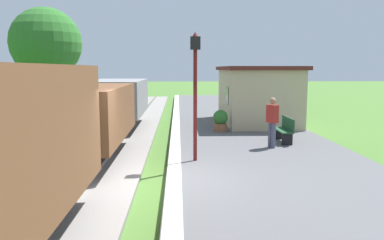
% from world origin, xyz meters
% --- Properties ---
extents(ground_plane, '(160.00, 160.00, 0.00)m').
position_xyz_m(ground_plane, '(0.00, 0.00, 0.00)').
color(ground_plane, '#47702D').
extents(platform_slab, '(6.00, 60.00, 0.25)m').
position_xyz_m(platform_slab, '(3.20, 0.00, 0.12)').
color(platform_slab, '#565659').
rests_on(platform_slab, ground).
extents(platform_edge_stripe, '(0.36, 60.00, 0.01)m').
position_xyz_m(platform_edge_stripe, '(0.40, 0.00, 0.25)').
color(platform_edge_stripe, silver).
rests_on(platform_edge_stripe, platform_slab).
extents(track_ballast, '(3.80, 60.00, 0.12)m').
position_xyz_m(track_ballast, '(-2.40, 0.00, 0.06)').
color(track_ballast, gray).
rests_on(track_ballast, ground).
extents(rail_near, '(0.07, 60.00, 0.14)m').
position_xyz_m(rail_near, '(-1.68, 0.00, 0.19)').
color(rail_near, slate).
rests_on(rail_near, track_ballast).
extents(rail_far, '(0.07, 60.00, 0.14)m').
position_xyz_m(rail_far, '(-3.12, 0.00, 0.19)').
color(rail_far, slate).
rests_on(rail_far, track_ballast).
extents(freight_train, '(2.50, 19.40, 2.72)m').
position_xyz_m(freight_train, '(-2.40, 2.25, 1.51)').
color(freight_train, brown).
rests_on(freight_train, rail_near).
extents(station_hut, '(3.50, 5.80, 2.78)m').
position_xyz_m(station_hut, '(4.40, 9.81, 1.65)').
color(station_hut, tan).
rests_on(station_hut, platform_slab).
extents(bench_near_hut, '(0.42, 1.50, 0.91)m').
position_xyz_m(bench_near_hut, '(4.40, 4.67, 0.72)').
color(bench_near_hut, '#1E4C2D').
rests_on(bench_near_hut, platform_slab).
extents(bench_down_platform, '(0.42, 1.50, 0.91)m').
position_xyz_m(bench_down_platform, '(4.40, 14.72, 0.72)').
color(bench_down_platform, '#1E4C2D').
rests_on(bench_down_platform, platform_slab).
extents(person_waiting, '(0.38, 0.45, 1.71)m').
position_xyz_m(person_waiting, '(3.69, 3.68, 1.18)').
color(person_waiting, '#474C66').
rests_on(person_waiting, platform_slab).
extents(potted_planter, '(0.64, 0.64, 0.92)m').
position_xyz_m(potted_planter, '(2.32, 7.23, 0.72)').
color(potted_planter, brown).
rests_on(potted_planter, platform_slab).
extents(lamp_post_near, '(0.28, 0.28, 3.70)m').
position_xyz_m(lamp_post_near, '(1.00, 1.93, 2.80)').
color(lamp_post_near, '#591414').
rests_on(lamp_post_near, platform_slab).
extents(tree_trackside_far, '(4.02, 4.02, 6.38)m').
position_xyz_m(tree_trackside_far, '(-7.02, 13.58, 4.36)').
color(tree_trackside_far, '#4C3823').
rests_on(tree_trackside_far, ground).
extents(tree_field_left, '(3.83, 3.83, 5.58)m').
position_xyz_m(tree_field_left, '(-8.77, 18.94, 3.66)').
color(tree_field_left, '#4C3823').
rests_on(tree_field_left, ground).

